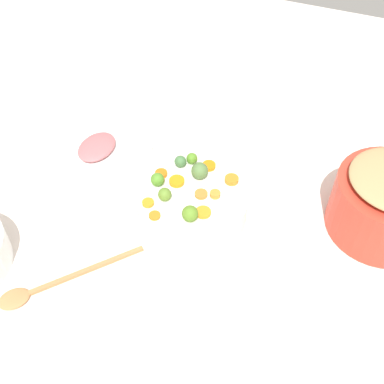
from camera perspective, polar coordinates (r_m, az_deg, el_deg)
tabletop at (r=1.20m, az=0.58°, el=-2.99°), size 2.40×2.40×0.02m
serving_bowl_carrots at (r=1.17m, az=-0.00°, el=-1.59°), size 0.27×0.27×0.08m
carrot_slice_0 at (r=1.10m, az=1.34°, el=-2.43°), size 0.04×0.04×0.01m
carrot_slice_1 at (r=1.12m, az=-5.24°, el=-1.29°), size 0.04×0.04×0.01m
carrot_slice_2 at (r=1.18m, az=-3.68°, el=2.19°), size 0.04×0.04×0.01m
carrot_slice_3 at (r=1.17m, az=4.73°, el=1.48°), size 0.05×0.05×0.01m
carrot_slice_4 at (r=1.13m, az=2.76°, el=-0.26°), size 0.03×0.03×0.01m
carrot_slice_5 at (r=1.20m, az=2.03°, el=3.13°), size 0.05×0.05×0.01m
carrot_slice_6 at (r=1.16m, az=-1.82°, el=1.28°), size 0.05×0.05×0.01m
carrot_slice_7 at (r=1.09m, az=-4.46°, el=-2.81°), size 0.04×0.04×0.01m
carrot_slice_8 at (r=1.13m, az=1.08°, el=-0.27°), size 0.04×0.04×0.01m
brussels_sprout_0 at (r=1.12m, az=-3.26°, el=-0.28°), size 0.03×0.03×0.03m
brussels_sprout_1 at (r=1.20m, az=-1.39°, el=3.66°), size 0.03×0.03×0.03m
brussels_sprout_2 at (r=1.07m, az=-0.23°, el=-2.58°), size 0.04×0.04×0.04m
brussels_sprout_3 at (r=1.16m, az=0.92°, el=2.54°), size 0.04×0.04×0.04m
brussels_sprout_4 at (r=1.21m, az=-0.01°, el=4.02°), size 0.03×0.03×0.03m
brussels_sprout_5 at (r=1.15m, az=-4.11°, el=1.50°), size 0.03×0.03×0.03m
wooden_spoon at (r=1.12m, az=-17.44°, el=-10.83°), size 0.24×0.27×0.01m
ham_plate at (r=1.38m, az=-9.84°, el=5.15°), size 0.25×0.25×0.01m
ham_slice_main at (r=1.36m, az=-11.24°, el=5.28°), size 0.10×0.13×0.02m
dish_towel at (r=1.55m, az=9.84°, el=10.51°), size 0.20×0.18×0.01m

